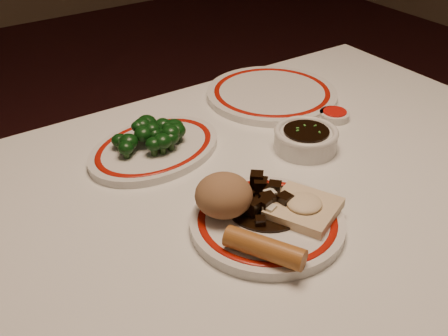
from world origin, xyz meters
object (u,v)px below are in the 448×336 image
at_px(broccoli_pile, 154,133).
at_px(soy_bowl, 306,140).
at_px(dining_table, 279,228).
at_px(rice_mound, 224,195).
at_px(stirfry_heap, 266,201).
at_px(broccoli_plate, 155,148).
at_px(spring_roll, 264,248).
at_px(main_plate, 267,223).
at_px(fried_wonton, 304,207).

bearing_deg(broccoli_pile, soy_bowl, -32.92).
bearing_deg(dining_table, broccoli_pile, 118.30).
relative_size(rice_mound, soy_bowl, 0.75).
bearing_deg(stirfry_heap, soy_bowl, 32.22).
bearing_deg(broccoli_plate, spring_roll, -93.57).
bearing_deg(dining_table, main_plate, -140.52).
relative_size(dining_table, soy_bowl, 9.89).
xyz_separation_m(stirfry_heap, soy_bowl, (0.19, 0.12, -0.01)).
xyz_separation_m(spring_roll, broccoli_plate, (0.02, 0.37, -0.03)).
distance_m(broccoli_plate, broccoli_pile, 0.03).
bearing_deg(dining_table, stirfry_heap, -147.55).
bearing_deg(broccoli_plate, rice_mound, -92.59).
bearing_deg(stirfry_heap, fried_wonton, -51.73).
height_order(stirfry_heap, broccoli_plate, stirfry_heap).
distance_m(spring_roll, soy_bowl, 0.35).
height_order(main_plate, stirfry_heap, stirfry_heap).
xyz_separation_m(spring_roll, fried_wonton, (0.12, 0.05, -0.01)).
height_order(broccoli_plate, soy_bowl, soy_bowl).
xyz_separation_m(rice_mound, broccoli_pile, (0.01, 0.26, -0.01)).
distance_m(main_plate, soy_bowl, 0.26).
height_order(rice_mound, broccoli_plate, rice_mound).
relative_size(rice_mound, fried_wonton, 0.69).
xyz_separation_m(rice_mound, soy_bowl, (0.26, 0.10, -0.03)).
xyz_separation_m(rice_mound, fried_wonton, (0.10, -0.07, -0.02)).
xyz_separation_m(dining_table, main_plate, (-0.09, -0.08, 0.10)).
xyz_separation_m(stirfry_heap, broccoli_plate, (-0.05, 0.28, -0.02)).
xyz_separation_m(stirfry_heap, broccoli_pile, (-0.05, 0.28, 0.01)).
bearing_deg(main_plate, spring_roll, -131.28).
height_order(dining_table, broccoli_pile, broccoli_pile).
bearing_deg(broccoli_plate, stirfry_heap, -79.00).
relative_size(dining_table, main_plate, 4.16).
relative_size(broccoli_plate, broccoli_pile, 2.18).
height_order(main_plate, broccoli_plate, main_plate).
bearing_deg(broccoli_pile, rice_mound, -93.29).
bearing_deg(spring_roll, rice_mound, 56.46).
height_order(dining_table, soy_bowl, soy_bowl).
relative_size(main_plate, spring_roll, 2.42).
bearing_deg(fried_wonton, dining_table, 69.37).
distance_m(broccoli_pile, soy_bowl, 0.29).
bearing_deg(rice_mound, main_plate, -49.85).
bearing_deg(rice_mound, spring_roll, -95.64).
xyz_separation_m(spring_roll, stirfry_heap, (0.08, 0.10, -0.01)).
bearing_deg(stirfry_heap, spring_roll, -128.83).
height_order(fried_wonton, broccoli_plate, fried_wonton).
relative_size(main_plate, soy_bowl, 2.38).
relative_size(spring_roll, stirfry_heap, 0.90).
distance_m(dining_table, broccoli_pile, 0.29).
bearing_deg(fried_wonton, spring_roll, -157.96).
distance_m(rice_mound, soy_bowl, 0.28).
bearing_deg(broccoli_pile, stirfry_heap, -79.80).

